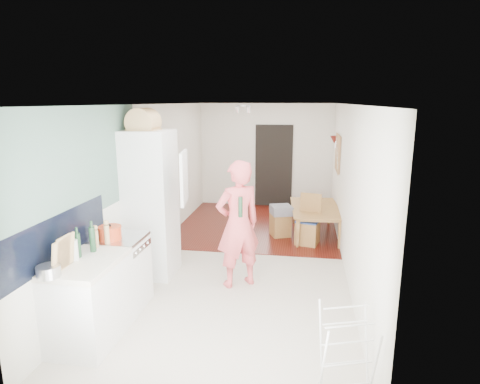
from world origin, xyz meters
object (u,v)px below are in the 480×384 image
(person, at_px, (238,213))
(stool, at_px, (280,225))
(dining_chair, at_px, (308,220))
(dining_table, at_px, (316,223))
(drying_rack, at_px, (346,357))

(person, height_order, stool, person)
(person, distance_m, stool, 2.39)
(person, bearing_deg, dining_chair, -152.64)
(person, xyz_separation_m, dining_table, (1.14, 2.35, -0.81))
(stool, relative_size, drying_rack, 0.54)
(dining_chair, distance_m, stool, 0.67)
(dining_table, bearing_deg, person, 149.85)
(stool, distance_m, drying_rack, 4.34)
(dining_chair, xyz_separation_m, drying_rack, (0.30, -3.90, -0.05))
(dining_table, height_order, drying_rack, drying_rack)
(dining_chair, bearing_deg, dining_table, 85.63)
(stool, bearing_deg, drying_rack, -79.14)
(dining_table, xyz_separation_m, dining_chair, (-0.17, -0.53, 0.22))
(dining_table, bearing_deg, drying_rack, 177.48)
(person, height_order, dining_chair, person)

